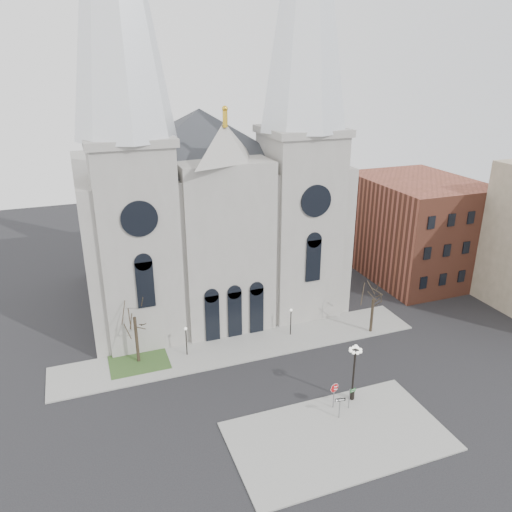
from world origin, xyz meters
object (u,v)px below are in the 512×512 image
object	(u,v)px
stop_sign	(334,390)
globe_lamp	(354,365)
street_name_sign	(350,396)
one_way_sign	(340,404)

from	to	relation	value
stop_sign	globe_lamp	distance (m)	2.88
stop_sign	street_name_sign	world-z (taller)	stop_sign
globe_lamp	one_way_sign	xyz separation A→B (m)	(-2.39, -1.91, -2.15)
stop_sign	street_name_sign	xyz separation A→B (m)	(1.33, -0.56, -0.61)
one_way_sign	street_name_sign	distance (m)	1.75
stop_sign	street_name_sign	bearing A→B (deg)	-13.61
stop_sign	street_name_sign	distance (m)	1.57
stop_sign	one_way_sign	bearing A→B (deg)	-88.23
globe_lamp	street_name_sign	world-z (taller)	globe_lamp
globe_lamp	street_name_sign	bearing A→B (deg)	-129.04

